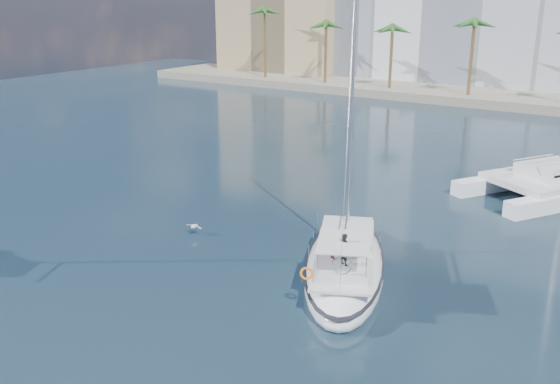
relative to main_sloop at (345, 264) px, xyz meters
The scene contains 8 objects.
ground 4.98m from the main_sloop, behind, with size 160.00×160.00×0.00m, color black.
quay 60.41m from the main_sloop, 94.64° to the left, with size 120.00×14.00×1.20m, color gray.
building_tan_left 83.43m from the main_sloop, 124.50° to the left, with size 22.00×14.00×22.00m, color tan.
palm_left 69.04m from the main_sloop, 124.67° to the left, with size 3.60×3.60×12.30m.
palm_centre 57.26m from the main_sloop, 94.96° to the left, with size 3.60×3.60×12.30m.
main_sloop is the anchor object (origin of this frame).
catamaran 21.14m from the main_sloop, 73.14° to the left, with size 12.16×14.33×18.65m.
seagull 10.38m from the main_sloop, behind, with size 1.21×0.52×0.22m.
Camera 1 is at (18.63, -26.38, 14.34)m, focal length 40.00 mm.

